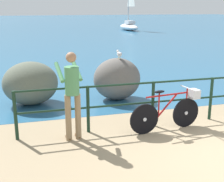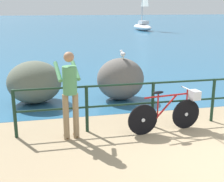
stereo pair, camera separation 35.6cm
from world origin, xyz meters
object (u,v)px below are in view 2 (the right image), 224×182
(breakwater_boulder_left, at_px, (34,82))
(seagull, at_px, (123,54))
(sailboat, at_px, (143,24))
(person_at_railing, at_px, (70,91))
(breakwater_boulder_main, at_px, (120,79))
(bicycle, at_px, (171,110))

(breakwater_boulder_left, relative_size, seagull, 4.37)
(sailboat, bearing_deg, seagull, 158.17)
(person_at_railing, bearing_deg, breakwater_boulder_main, -41.85)
(person_at_railing, relative_size, breakwater_boulder_left, 1.20)
(bicycle, bearing_deg, seagull, 93.49)
(bicycle, bearing_deg, person_at_railing, 171.11)
(seagull, bearing_deg, bicycle, -174.64)
(breakwater_boulder_left, relative_size, sailboat, 0.24)
(person_at_railing, distance_m, sailboat, 29.48)
(bicycle, distance_m, person_at_railing, 2.20)
(person_at_railing, distance_m, seagull, 2.92)
(person_at_railing, xyz_separation_m, sailboat, (10.35, 27.60, -0.28))
(breakwater_boulder_left, height_order, sailboat, sailboat)
(breakwater_boulder_left, bearing_deg, bicycle, -42.81)
(bicycle, height_order, breakwater_boulder_main, breakwater_boulder_main)
(breakwater_boulder_main, xyz_separation_m, sailboat, (8.72, 25.14, 0.11))
(person_at_railing, relative_size, seagull, 5.23)
(bicycle, bearing_deg, breakwater_boulder_main, 93.90)
(breakwater_boulder_left, bearing_deg, person_at_railing, -73.72)
(sailboat, bearing_deg, person_at_railing, 156.60)
(bicycle, xyz_separation_m, seagull, (-0.47, 2.42, 0.87))
(person_at_railing, height_order, breakwater_boulder_left, person_at_railing)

